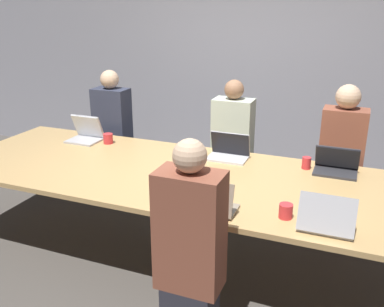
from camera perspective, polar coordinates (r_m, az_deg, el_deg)
ground_plane at (r=3.95m, az=-1.00°, el=-12.92°), size 24.00×24.00×0.00m
curtain_wall at (r=5.44m, az=7.99°, el=11.76°), size 12.00×0.06×2.80m
conference_table at (r=3.62m, az=-1.07°, el=-3.36°), size 4.24×1.45×0.76m
laptop_near_right at (r=2.83m, az=17.47°, el=-8.50°), size 0.34×0.25×0.25m
cup_near_right at (r=2.93m, az=12.39°, el=-7.51°), size 0.09×0.09×0.10m
laptop_far_center at (r=3.94m, az=4.92°, el=0.33°), size 0.37×0.23×0.24m
person_far_center at (r=4.44m, az=5.38°, el=0.54°), size 0.40×0.24×1.40m
laptop_near_midright at (r=2.92m, az=2.79°, el=-6.65°), size 0.31×0.24×0.24m
person_near_midright at (r=2.66m, az=-0.27°, el=-13.12°), size 0.40×0.24×1.41m
laptop_far_left at (r=4.57m, az=-13.95°, el=2.62°), size 0.33×0.27×0.27m
person_far_left at (r=5.03m, az=-10.49°, el=2.66°), size 0.40×0.24×1.41m
cup_far_left at (r=4.43m, az=-11.12°, el=1.96°), size 0.10×0.10×0.10m
laptop_far_right at (r=3.79m, az=18.65°, el=-1.50°), size 0.36×0.23×0.23m
person_far_right at (r=4.27m, az=19.16°, el=-1.02°), size 0.40×0.24×1.43m
cup_far_right at (r=3.81m, az=15.00°, el=-1.23°), size 0.08×0.08×0.10m
stapler at (r=3.44m, az=2.25°, el=-3.29°), size 0.05×0.15×0.05m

